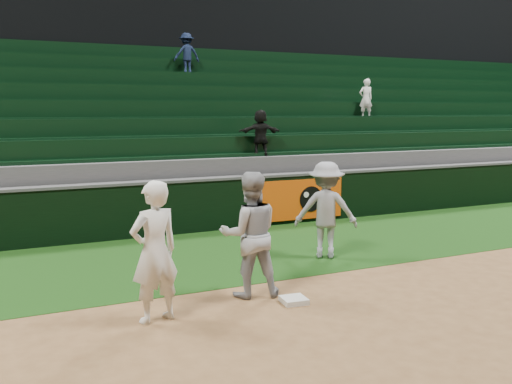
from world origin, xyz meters
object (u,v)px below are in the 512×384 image
at_px(first_baseman, 154,252).
at_px(base_coach, 326,210).
at_px(first_base, 294,300).
at_px(baserunner, 250,234).

relative_size(first_baseman, base_coach, 1.04).
distance_m(first_base, base_coach, 2.86).
height_order(first_base, baserunner, baserunner).
bearing_deg(first_base, baserunner, 127.28).
height_order(first_base, base_coach, base_coach).
xyz_separation_m(baserunner, base_coach, (2.26, 1.45, -0.03)).
distance_m(first_base, baserunner, 1.17).
bearing_deg(base_coach, baserunner, 64.02).
distance_m(first_base, first_baseman, 2.24).
bearing_deg(baserunner, first_base, 140.05).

